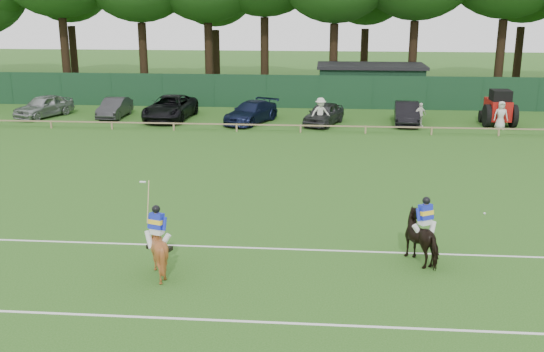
# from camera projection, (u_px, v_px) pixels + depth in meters

# --- Properties ---
(ground) EXTENTS (160.00, 160.00, 0.00)m
(ground) POSITION_uv_depth(u_px,v_px,m) (251.00, 237.00, 22.30)
(ground) COLOR #1E4C14
(ground) RESTS_ON ground
(horse_dark) EXTENTS (1.68, 2.04, 1.58)m
(horse_dark) POSITION_uv_depth(u_px,v_px,m) (424.00, 238.00, 20.05)
(horse_dark) COLOR black
(horse_dark) RESTS_ON ground
(horse_chestnut) EXTENTS (1.70, 1.80, 1.61)m
(horse_chestnut) POSITION_uv_depth(u_px,v_px,m) (158.00, 248.00, 19.19)
(horse_chestnut) COLOR brown
(horse_chestnut) RESTS_ON ground
(sedan_silver) EXTENTS (3.38, 4.87, 1.54)m
(sedan_silver) POSITION_uv_depth(u_px,v_px,m) (44.00, 106.00, 44.42)
(sedan_silver) COLOR #939698
(sedan_silver) RESTS_ON ground
(sedan_grey) EXTENTS (1.44, 4.12, 1.36)m
(sedan_grey) POSITION_uv_depth(u_px,v_px,m) (115.00, 108.00, 44.23)
(sedan_grey) COLOR #2B2C2E
(sedan_grey) RESTS_ON ground
(suv_black) EXTENTS (3.03, 5.95, 1.61)m
(suv_black) POSITION_uv_depth(u_px,v_px,m) (170.00, 108.00, 43.54)
(suv_black) COLOR black
(suv_black) RESTS_ON ground
(sedan_navy) EXTENTS (3.76, 5.28, 1.42)m
(sedan_navy) POSITION_uv_depth(u_px,v_px,m) (251.00, 112.00, 42.36)
(sedan_navy) COLOR #101834
(sedan_navy) RESTS_ON ground
(hatch_grey) EXTENTS (3.03, 4.55, 1.44)m
(hatch_grey) POSITION_uv_depth(u_px,v_px,m) (324.00, 114.00, 41.76)
(hatch_grey) COLOR #2F2F31
(hatch_grey) RESTS_ON ground
(estate_black) EXTENTS (1.89, 4.51, 1.45)m
(estate_black) POSITION_uv_depth(u_px,v_px,m) (407.00, 113.00, 41.94)
(estate_black) COLOR black
(estate_black) RESTS_ON ground
(spectator_left) EXTENTS (1.44, 1.10, 1.96)m
(spectator_left) POSITION_uv_depth(u_px,v_px,m) (321.00, 113.00, 40.55)
(spectator_left) COLOR beige
(spectator_left) RESTS_ON ground
(spectator_mid) EXTENTS (0.99, 0.79, 1.57)m
(spectator_mid) POSITION_uv_depth(u_px,v_px,m) (420.00, 115.00, 41.04)
(spectator_mid) COLOR silver
(spectator_mid) RESTS_ON ground
(spectator_right) EXTENTS (0.89, 0.59, 1.79)m
(spectator_right) POSITION_uv_depth(u_px,v_px,m) (501.00, 115.00, 40.23)
(spectator_right) COLOR beige
(spectator_right) RESTS_ON ground
(rider_dark) EXTENTS (0.87, 0.63, 1.41)m
(rider_dark) POSITION_uv_depth(u_px,v_px,m) (426.00, 217.00, 19.84)
(rider_dark) COLOR silver
(rider_dark) RESTS_ON ground
(rider_chestnut) EXTENTS (0.92, 0.74, 2.05)m
(rider_chestnut) POSITION_uv_depth(u_px,v_px,m) (157.00, 226.00, 18.98)
(rider_chestnut) COLOR silver
(rider_chestnut) RESTS_ON ground
(polo_ball) EXTENTS (0.09, 0.09, 0.09)m
(polo_ball) POSITION_uv_depth(u_px,v_px,m) (485.00, 213.00, 24.61)
(polo_ball) COLOR silver
(polo_ball) RESTS_ON ground
(pitch_lines) EXTENTS (60.00, 5.10, 0.01)m
(pitch_lines) POSITION_uv_depth(u_px,v_px,m) (237.00, 280.00, 18.94)
(pitch_lines) COLOR silver
(pitch_lines) RESTS_ON ground
(pitch_rail) EXTENTS (62.10, 0.10, 0.50)m
(pitch_rail) POSITION_uv_depth(u_px,v_px,m) (284.00, 125.00, 39.44)
(pitch_rail) COLOR #997F5B
(pitch_rail) RESTS_ON ground
(perimeter_fence) EXTENTS (92.08, 0.08, 2.50)m
(perimeter_fence) POSITION_uv_depth(u_px,v_px,m) (292.00, 92.00, 47.85)
(perimeter_fence) COLOR #14351E
(perimeter_fence) RESTS_ON ground
(utility_shed) EXTENTS (8.40, 4.40, 3.04)m
(utility_shed) POSITION_uv_depth(u_px,v_px,m) (370.00, 83.00, 50.16)
(utility_shed) COLOR #14331E
(utility_shed) RESTS_ON ground
(tree_row) EXTENTS (96.00, 12.00, 21.00)m
(tree_row) POSITION_uv_depth(u_px,v_px,m) (320.00, 93.00, 55.70)
(tree_row) COLOR #26561C
(tree_row) RESTS_ON ground
(tractor) EXTENTS (1.98, 2.82, 2.37)m
(tractor) POSITION_uv_depth(u_px,v_px,m) (498.00, 109.00, 41.34)
(tractor) COLOR #A4120F
(tractor) RESTS_ON ground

